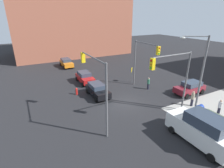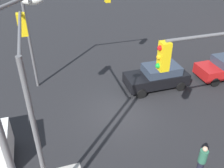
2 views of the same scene
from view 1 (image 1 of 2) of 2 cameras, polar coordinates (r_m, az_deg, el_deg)
ground_plane at (r=20.87m, az=3.93°, el=-6.25°), size 120.00×120.00×0.00m
building_brick_west at (r=49.34m, az=-13.66°, el=20.95°), size 16.00×28.00×19.40m
traffic_signal_nw_corner at (r=23.80m, az=10.16°, el=8.79°), size 4.94×0.36×6.50m
traffic_signal_se_corner at (r=15.13m, az=-5.37°, el=1.82°), size 5.49×0.36×6.50m
traffic_signal_ne_corner at (r=17.51m, az=19.58°, el=3.29°), size 0.36×4.97×6.50m
street_lamp_corner at (r=19.36m, az=26.52°, el=4.24°), size 1.68×2.30×8.00m
warning_sign_two_way at (r=26.80m, az=6.42°, el=3.86°), size 0.48×0.48×2.40m
mailbox_blue at (r=19.77m, az=26.55°, el=-7.86°), size 0.56×0.64×1.43m
fire_hydrant at (r=23.27m, az=-11.51°, el=-2.29°), size 0.26×0.26×0.94m
sedan_black at (r=22.38m, az=-4.76°, el=-1.89°), size 4.22×2.02×1.62m
coupe_orange at (r=36.53m, az=-14.69°, el=6.77°), size 4.43×2.02×1.62m
sedan_maroon at (r=25.19m, az=24.13°, el=-1.06°), size 2.02×4.24×1.62m
coupe_red at (r=27.15m, az=-8.86°, el=2.19°), size 4.11×2.02×1.62m
van_white_delivery at (r=15.99m, az=27.15°, el=-12.96°), size 5.40×2.32×2.62m
pedestrian_crossing at (r=21.82m, az=24.82°, el=-4.27°), size 0.36×0.36×1.82m
pedestrian_waiting at (r=21.34m, az=31.73°, el=-6.39°), size 0.36×0.36×1.70m
pedestrian_walking_north at (r=24.82m, az=11.78°, el=0.22°), size 0.36×0.36×1.70m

